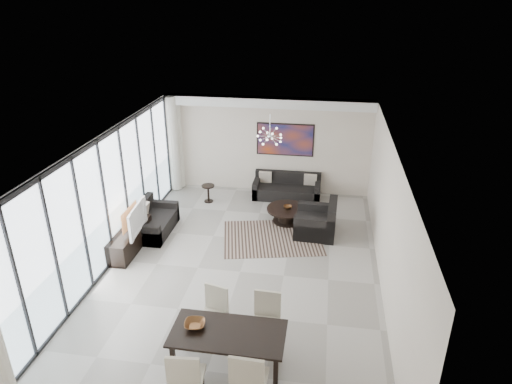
% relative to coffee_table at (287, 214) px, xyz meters
% --- Properties ---
extents(room_shell, '(6.00, 9.00, 2.90)m').
position_rel_coffee_table_xyz_m(room_shell, '(-0.33, -2.52, 1.23)').
color(room_shell, '#A8A39B').
rests_on(room_shell, ground).
extents(window_wall, '(0.37, 8.95, 2.90)m').
position_rel_coffee_table_xyz_m(window_wall, '(-3.65, -2.52, 1.25)').
color(window_wall, silver).
rests_on(window_wall, floor).
extents(soffit, '(5.98, 0.40, 0.26)m').
position_rel_coffee_table_xyz_m(soffit, '(-0.79, 1.78, 2.55)').
color(soffit, white).
rests_on(soffit, room_shell).
extents(painting, '(1.68, 0.04, 0.98)m').
position_rel_coffee_table_xyz_m(painting, '(-0.29, 1.95, 1.43)').
color(painting, '#A73D17').
rests_on(painting, room_shell).
extents(chandelier, '(0.66, 0.66, 0.71)m').
position_rel_coffee_table_xyz_m(chandelier, '(-0.49, -0.02, 2.13)').
color(chandelier, silver).
rests_on(chandelier, room_shell).
extents(rug, '(2.74, 2.31, 0.01)m').
position_rel_coffee_table_xyz_m(rug, '(-0.28, -0.93, -0.21)').
color(rug, black).
rests_on(rug, floor).
extents(coffee_table, '(1.11, 1.11, 0.39)m').
position_rel_coffee_table_xyz_m(coffee_table, '(0.00, 0.00, 0.00)').
color(coffee_table, black).
rests_on(coffee_table, floor).
extents(bowl_coffee, '(0.24, 0.24, 0.07)m').
position_rel_coffee_table_xyz_m(bowl_coffee, '(0.00, 0.00, 0.20)').
color(bowl_coffee, brown).
rests_on(bowl_coffee, coffee_table).
extents(sofa_main, '(1.96, 0.80, 0.71)m').
position_rel_coffee_table_xyz_m(sofa_main, '(-0.16, 1.54, 0.02)').
color(sofa_main, black).
rests_on(sofa_main, floor).
extents(loveseat, '(0.86, 1.52, 0.76)m').
position_rel_coffee_table_xyz_m(loveseat, '(-3.34, -1.10, 0.04)').
color(loveseat, black).
rests_on(loveseat, floor).
extents(armchair, '(1.04, 1.10, 0.88)m').
position_rel_coffee_table_xyz_m(armchair, '(0.80, -0.53, 0.08)').
color(armchair, black).
rests_on(armchair, floor).
extents(side_table, '(0.37, 0.37, 0.51)m').
position_rel_coffee_table_xyz_m(side_table, '(-2.38, 0.87, 0.12)').
color(side_table, black).
rests_on(side_table, floor).
extents(tv_console, '(0.47, 1.69, 0.53)m').
position_rel_coffee_table_xyz_m(tv_console, '(-3.55, -2.00, 0.04)').
color(tv_console, black).
rests_on(tv_console, floor).
extents(television, '(0.24, 1.15, 0.66)m').
position_rel_coffee_table_xyz_m(television, '(-3.39, -2.04, 0.64)').
color(television, gray).
rests_on(television, tv_console).
extents(dining_table, '(1.82, 0.91, 0.76)m').
position_rel_coffee_table_xyz_m(dining_table, '(-0.45, -5.29, 0.45)').
color(dining_table, black).
rests_on(dining_table, floor).
extents(dining_chair_sw, '(0.53, 0.53, 1.05)m').
position_rel_coffee_table_xyz_m(dining_chair_sw, '(-0.90, -6.11, 0.39)').
color(dining_chair_sw, '#BDB59C').
rests_on(dining_chair_sw, floor).
extents(dining_chair_se, '(0.52, 0.52, 1.10)m').
position_rel_coffee_table_xyz_m(dining_chair_se, '(0.00, -6.03, 0.42)').
color(dining_chair_se, '#BDB59C').
rests_on(dining_chair_se, floor).
extents(dining_chair_nw, '(0.55, 0.55, 0.97)m').
position_rel_coffee_table_xyz_m(dining_chair_nw, '(-0.87, -4.51, 0.34)').
color(dining_chair_nw, '#BDB59C').
rests_on(dining_chair_nw, floor).
extents(dining_chair_ne, '(0.48, 0.48, 1.01)m').
position_rel_coffee_table_xyz_m(dining_chair_ne, '(0.07, -4.58, 0.36)').
color(dining_chair_ne, '#BDB59C').
rests_on(dining_chair_ne, floor).
extents(bowl_dining, '(0.38, 0.38, 0.08)m').
position_rel_coffee_table_xyz_m(bowl_dining, '(-1.00, -5.24, 0.58)').
color(bowl_dining, brown).
rests_on(bowl_dining, dining_table).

